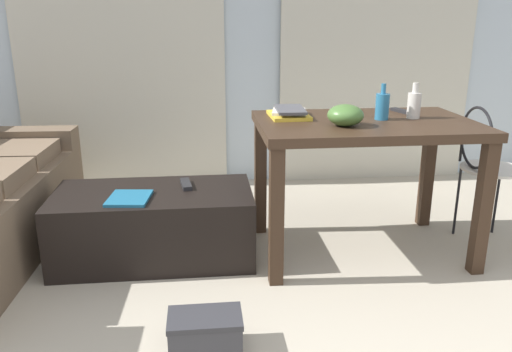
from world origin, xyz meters
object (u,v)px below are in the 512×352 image
at_px(craft_table, 365,141).
at_px(tv_remote_primary, 186,184).
at_px(tv_remote_on_table, 401,111).
at_px(bowl, 345,115).
at_px(shoebox, 205,333).
at_px(bottle_far, 382,106).
at_px(bottle_near, 414,104).
at_px(book_stack, 289,113).
at_px(magazine, 129,198).
at_px(coffee_table, 155,225).
at_px(wire_chair, 484,159).

xyz_separation_m(craft_table, tv_remote_primary, (-1.00, 0.11, -0.25)).
bearing_deg(craft_table, tv_remote_on_table, 37.72).
bearing_deg(bowl, shoebox, -135.74).
relative_size(bottle_far, bowl, 1.05).
bearing_deg(bottle_near, book_stack, 170.79).
xyz_separation_m(bottle_far, tv_remote_primary, (-1.09, 0.09, -0.45)).
xyz_separation_m(bottle_far, book_stack, (-0.50, 0.13, -0.05)).
height_order(bowl, magazine, bowl).
height_order(coffee_table, book_stack, book_stack).
relative_size(craft_table, bottle_far, 6.00).
xyz_separation_m(craft_table, shoebox, (-0.91, -0.86, -0.58)).
distance_m(wire_chair, book_stack, 1.18).
xyz_separation_m(bottle_far, bowl, (-0.25, -0.15, -0.02)).
relative_size(book_stack, tv_remote_on_table, 1.82).
distance_m(coffee_table, tv_remote_primary, 0.29).
height_order(craft_table, bottle_near, bottle_near).
distance_m(wire_chair, tv_remote_primary, 1.74).
xyz_separation_m(bottle_near, bowl, (-0.44, -0.16, -0.02)).
height_order(wire_chair, tv_remote_primary, wire_chair).
bearing_deg(bowl, magazine, 177.82).
bearing_deg(bottle_far, bowl, -149.46).
relative_size(wire_chair, tv_remote_primary, 4.63).
bearing_deg(wire_chair, magazine, -176.86).
bearing_deg(shoebox, tv_remote_on_table, 42.13).
relative_size(wire_chair, book_stack, 2.85).
height_order(coffee_table, craft_table, craft_table).
xyz_separation_m(bottle_near, tv_remote_on_table, (0.00, 0.18, -0.07)).
bearing_deg(tv_remote_primary, bowl, -23.52).
height_order(coffee_table, bowl, bowl).
distance_m(bowl, book_stack, 0.37).
bearing_deg(bowl, tv_remote_primary, 164.19).
relative_size(coffee_table, tv_remote_primary, 6.07).
bearing_deg(wire_chair, coffee_table, 179.81).
height_order(wire_chair, book_stack, wire_chair).
height_order(craft_table, book_stack, book_stack).
distance_m(book_stack, magazine, 1.00).
bearing_deg(bottle_far, shoebox, -138.66).
bearing_deg(magazine, tv_remote_on_table, 17.34).
distance_m(coffee_table, craft_table, 1.27).
xyz_separation_m(wire_chair, magazine, (-2.03, -0.11, -0.13)).
bearing_deg(bowl, wire_chair, 9.85).
xyz_separation_m(bottle_near, book_stack, (-0.69, 0.11, -0.05)).
xyz_separation_m(coffee_table, shoebox, (0.27, -0.90, -0.12)).
relative_size(bottle_near, shoebox, 0.65).
relative_size(craft_table, book_stack, 4.05).
bearing_deg(wire_chair, bowl, -170.15).
height_order(craft_table, wire_chair, wire_chair).
distance_m(bowl, shoebox, 1.30).
height_order(bottle_near, tv_remote_primary, bottle_near).
xyz_separation_m(coffee_table, wire_chair, (1.92, -0.01, 0.33)).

